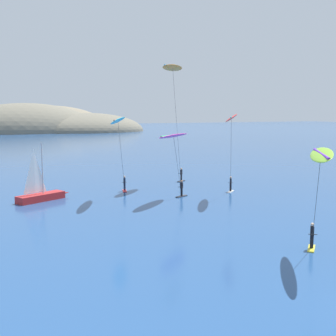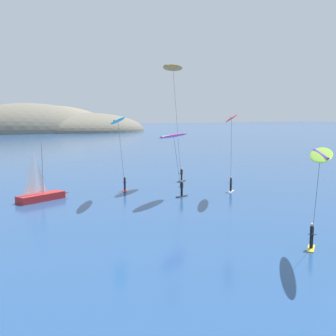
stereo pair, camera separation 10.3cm
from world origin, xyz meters
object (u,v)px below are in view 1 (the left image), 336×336
(sailboat_near, at_px, (43,194))
(kitesurfer_red, at_px, (231,124))
(kitesurfer_magenta, at_px, (174,140))
(kitesurfer_cyan, at_px, (118,126))
(kitesurfer_lime, at_px, (320,162))
(kitesurfer_orange, at_px, (173,77))

(sailboat_near, height_order, kitesurfer_red, kitesurfer_red)
(sailboat_near, height_order, kitesurfer_magenta, kitesurfer_magenta)
(sailboat_near, bearing_deg, kitesurfer_magenta, -27.00)
(kitesurfer_red, distance_m, kitesurfer_magenta, 5.93)
(kitesurfer_magenta, distance_m, kitesurfer_cyan, 5.60)
(kitesurfer_lime, bearing_deg, kitesurfer_red, 70.70)
(kitesurfer_magenta, relative_size, kitesurfer_cyan, 0.81)
(sailboat_near, bearing_deg, kitesurfer_red, -24.28)
(kitesurfer_cyan, xyz_separation_m, kitesurfer_orange, (8.76, 5.12, 5.38))
(kitesurfer_magenta, bearing_deg, kitesurfer_lime, -91.57)
(kitesurfer_cyan, bearing_deg, kitesurfer_magenta, -30.42)
(sailboat_near, height_order, kitesurfer_orange, kitesurfer_orange)
(kitesurfer_red, bearing_deg, kitesurfer_magenta, 161.89)
(kitesurfer_lime, bearing_deg, kitesurfer_cyan, 100.99)
(sailboat_near, distance_m, kitesurfer_orange, 19.79)
(kitesurfer_cyan, bearing_deg, kitesurfer_orange, 30.30)
(kitesurfer_lime, bearing_deg, sailboat_near, 114.06)
(kitesurfer_magenta, relative_size, kitesurfer_lime, 1.00)
(sailboat_near, height_order, kitesurfer_cyan, kitesurfer_cyan)
(kitesurfer_red, distance_m, kitesurfer_lime, 18.10)
(kitesurfer_red, bearing_deg, sailboat_near, 155.72)
(kitesurfer_red, bearing_deg, kitesurfer_cyan, 155.88)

